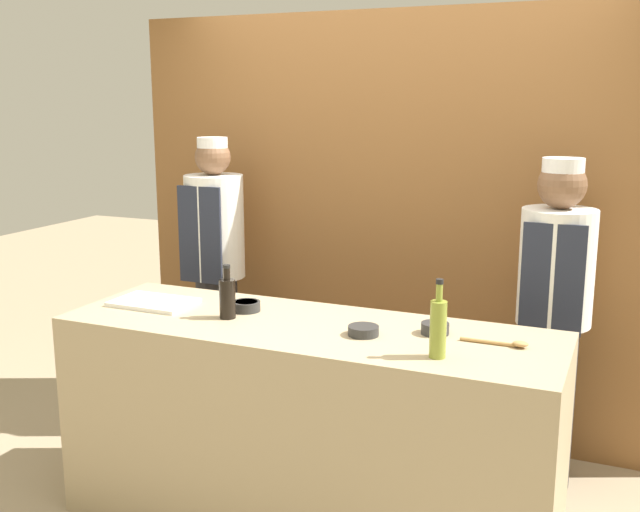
# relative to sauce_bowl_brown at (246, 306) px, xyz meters

# --- Properties ---
(cabinet_wall) EXTENTS (3.15, 0.18, 2.40)m
(cabinet_wall) POSITION_rel_sauce_bowl_brown_xyz_m (0.35, 1.14, 0.22)
(cabinet_wall) COLOR brown
(cabinet_wall) RESTS_ON ground_plane
(counter) EXTENTS (2.20, 0.72, 0.96)m
(counter) POSITION_rel_sauce_bowl_brown_xyz_m (0.35, -0.09, -0.50)
(counter) COLOR tan
(counter) RESTS_ON ground_plane
(sauce_bowl_brown) EXTENTS (0.13, 0.13, 0.05)m
(sauce_bowl_brown) POSITION_rel_sauce_bowl_brown_xyz_m (0.00, 0.00, 0.00)
(sauce_bowl_brown) COLOR #2D2D2D
(sauce_bowl_brown) RESTS_ON counter
(sauce_bowl_purple) EXTENTS (0.13, 0.13, 0.04)m
(sauce_bowl_purple) POSITION_rel_sauce_bowl_brown_xyz_m (0.62, -0.13, -0.00)
(sauce_bowl_purple) COLOR #2D2D2D
(sauce_bowl_purple) RESTS_ON counter
(sauce_bowl_yellow) EXTENTS (0.12, 0.12, 0.05)m
(sauce_bowl_yellow) POSITION_rel_sauce_bowl_brown_xyz_m (0.89, 0.01, 0.00)
(sauce_bowl_yellow) COLOR #2D2D2D
(sauce_bowl_yellow) RESTS_ON counter
(cutting_board) EXTENTS (0.38, 0.25, 0.02)m
(cutting_board) POSITION_rel_sauce_bowl_brown_xyz_m (-0.46, -0.08, -0.02)
(cutting_board) COLOR white
(cutting_board) RESTS_ON counter
(bottle_soy) EXTENTS (0.07, 0.07, 0.25)m
(bottle_soy) POSITION_rel_sauce_bowl_brown_xyz_m (-0.02, -0.13, 0.07)
(bottle_soy) COLOR black
(bottle_soy) RESTS_ON counter
(bottle_oil) EXTENTS (0.06, 0.06, 0.31)m
(bottle_oil) POSITION_rel_sauce_bowl_brown_xyz_m (0.98, -0.27, 0.10)
(bottle_oil) COLOR olive
(bottle_oil) RESTS_ON counter
(wooden_spoon) EXTENTS (0.27, 0.05, 0.03)m
(wooden_spoon) POSITION_rel_sauce_bowl_brown_xyz_m (1.19, -0.03, -0.01)
(wooden_spoon) COLOR #B2844C
(wooden_spoon) RESTS_ON counter
(chef_left) EXTENTS (0.34, 0.34, 1.71)m
(chef_left) POSITION_rel_sauce_bowl_brown_xyz_m (-0.60, 0.72, -0.05)
(chef_left) COLOR #28282D
(chef_left) RESTS_ON ground_plane
(chef_right) EXTENTS (0.36, 0.36, 1.65)m
(chef_right) POSITION_rel_sauce_bowl_brown_xyz_m (1.30, 0.72, -0.08)
(chef_right) COLOR #28282D
(chef_right) RESTS_ON ground_plane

